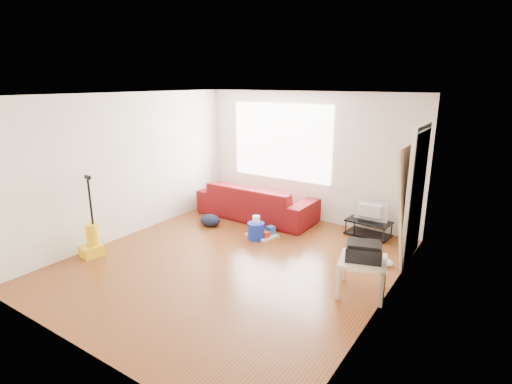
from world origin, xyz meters
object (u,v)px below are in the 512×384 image
Objects in this scene: tv_stand at (368,228)px; vacuum at (92,241)px; sofa at (257,217)px; bucket at (256,239)px; backpack at (210,226)px; side_table at (363,265)px; cleaning_tray at (263,233)px.

tv_stand is 4.68m from vacuum.
sofa is 8.08× the size of bucket.
sofa is 1.01m from backpack.
bucket is at bearing -137.64° from tv_stand.
side_table is 3.40m from backpack.
backpack is (-2.70, -1.16, -0.15)m from tv_stand.
sofa reaches higher than cleaning_tray.
sofa is at bearing 130.01° from cleaning_tray.
cleaning_tray is 1.40× the size of backpack.
side_table reaches higher than tv_stand.
bucket is (-1.60, -1.22, -0.15)m from tv_stand.
side_table reaches higher than backpack.
vacuum reaches higher than backpack.
side_table is at bearing -18.81° from backpack.
sofa is 3.41× the size of side_table.
tv_stand is at bearing -173.05° from sofa.
tv_stand is 2.67× the size of bucket.
cleaning_tray is at bearing 155.67° from side_table.
cleaning_tray is at bearing 1.42° from backpack.
cleaning_tray is (-1.56, -1.04, -0.10)m from tv_stand.
tv_stand is (2.21, 0.27, 0.15)m from sofa.
bucket is (-2.17, 0.79, -0.40)m from side_table.
cleaning_tray reaches higher than bucket.
side_table reaches higher than sofa.
bucket is at bearing 122.73° from sofa.
cleaning_tray reaches higher than backpack.
cleaning_tray is (0.65, -0.77, 0.05)m from sofa.
sofa reaches higher than tv_stand.
side_table is at bearing -69.24° from tv_stand.
side_table is 1.24× the size of cleaning_tray.
sofa is 1.13m from bucket.
vacuum is (-0.68, -2.07, 0.24)m from backpack.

